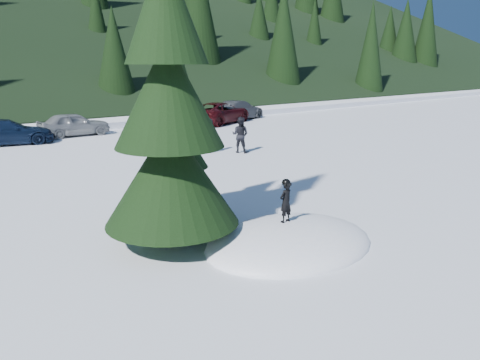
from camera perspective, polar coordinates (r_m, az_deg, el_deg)
ground at (r=11.63m, az=6.05°, el=-7.75°), size 200.00×200.00×0.00m
snow_mound at (r=11.63m, az=6.05°, el=-7.75°), size 4.48×3.52×0.96m
spruce_tall at (r=10.90m, az=-8.69°, el=8.70°), size 3.20×3.20×8.60m
spruce_short at (r=12.76m, az=-7.87°, el=3.99°), size 2.20×2.20×5.37m
child_skier at (r=11.55m, az=5.58°, el=-2.68°), size 0.39×0.27×1.02m
adult_0 at (r=23.06m, az=0.04°, el=5.53°), size 1.01×1.08×1.76m
adult_1 at (r=23.12m, az=-3.61°, el=5.43°), size 1.07×0.83×1.69m
adult_2 at (r=24.10m, az=-8.31°, el=5.84°), size 0.84×1.27×1.83m
car_3 at (r=28.32m, az=-26.59°, el=5.25°), size 5.06×2.90×1.38m
car_4 at (r=30.19m, az=-19.60°, el=6.43°), size 4.22×1.76×1.43m
car_5 at (r=30.03m, az=-8.43°, el=7.07°), size 4.65×3.03×1.45m
car_6 at (r=34.58m, az=-2.49°, el=8.18°), size 6.05×4.31×1.53m
car_7 at (r=36.90m, az=-0.26°, el=8.56°), size 5.63×3.66×1.52m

